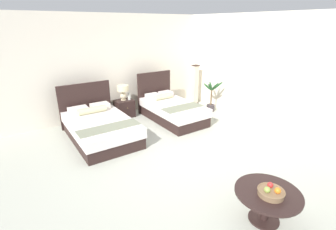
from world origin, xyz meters
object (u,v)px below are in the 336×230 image
Objects in this scene: bed_near_window at (99,127)px; table_lamp at (123,91)px; vase at (129,96)px; fruit_bowl at (271,192)px; nightstand at (124,109)px; potted_palm at (211,100)px; coffee_table at (267,198)px; floor_lamp_corner at (195,85)px; bed_near_corner at (171,109)px.

bed_near_window is 4.99× the size of table_lamp.
fruit_bowl is (-0.40, -4.85, -0.08)m from vase.
potted_palm is at bearing -24.17° from nightstand.
coffee_table is 4.58m from potted_palm.
nightstand is at bearing 175.50° from floor_lamp_corner.
bed_near_window is 10.70× the size of vase.
potted_palm is at bearing -96.23° from floor_lamp_corner.
fruit_bowl is (-0.04, -0.06, 0.16)m from coffee_table.
fruit_bowl is at bearing -107.63° from bed_near_corner.
table_lamp is at bearing 175.05° from floor_lamp_corner.
nightstand is (1.11, 0.95, -0.03)m from bed_near_window.
nightstand is (-1.01, 0.95, -0.04)m from bed_near_corner.
bed_near_window is at bearing -144.26° from vase.
table_lamp is 2.72m from potted_palm.
fruit_bowl is 0.27× the size of floor_lamp_corner.
bed_near_window is 3.99m from coffee_table.
table_lamp is at bearing 155.44° from potted_palm.
table_lamp is at bearing 158.86° from vase.
vase is 0.21× the size of potted_palm.
floor_lamp_corner is (2.78, 4.69, 0.13)m from fruit_bowl.
fruit_bowl is 5.46m from floor_lamp_corner.
vase is (0.16, -0.06, -0.18)m from table_lamp.
nightstand reaches higher than coffee_table.
vase is 0.15× the size of floor_lamp_corner.
bed_near_window reaches higher than nightstand.
floor_lamp_corner reaches higher than table_lamp.
bed_near_window reaches higher than potted_palm.
vase is 4.87m from fruit_bowl.
potted_palm is at bearing -2.34° from bed_near_window.
vase is 2.53m from potted_palm.
floor_lamp_corner is 0.95m from potted_palm.
potted_palm reaches higher than vase.
bed_near_corner is 4.07m from coffee_table.
bed_near_corner reaches higher than bed_near_window.
nightstand is at bearing 87.11° from fruit_bowl.
potted_palm is (2.65, 3.74, -0.01)m from coffee_table.
bed_near_window is at bearing -179.94° from bed_near_corner.
vase is 4.81m from coffee_table.
vase is 2.39m from floor_lamp_corner.
table_lamp is at bearing 87.12° from fruit_bowl.
vase is at bearing -14.44° from nightstand.
floor_lamp_corner is at bearing -3.84° from vase.
table_lamp is 0.33× the size of floor_lamp_corner.
fruit_bowl is at bearing -92.88° from table_lamp.
bed_near_window is at bearing -168.37° from floor_lamp_corner.
bed_near_window is 4.18× the size of nightstand.
fruit_bowl is (-0.25, -4.89, 0.27)m from nightstand.
bed_near_corner is at bearing 72.62° from coffee_table.
bed_near_corner is at bearing 174.14° from potted_palm.
bed_near_window is 3.74m from floor_lamp_corner.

